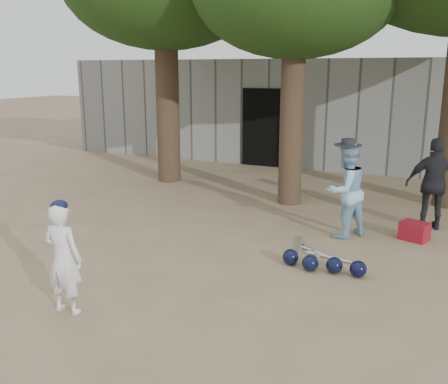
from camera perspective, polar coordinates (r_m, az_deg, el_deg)
The scene contains 8 objects.
ground at distance 7.16m, azimuth -7.87°, elevation -8.66°, with size 70.00×70.00×0.00m, color #937C5E.
boy_player at distance 5.96m, azimuth -17.88°, elevation -7.26°, with size 0.47×0.31×1.30m, color white.
spectator_blue at distance 8.42m, azimuth 13.70°, elevation 0.15°, with size 0.76×0.60×1.57m, color #90C0DF.
spectator_dark at distance 9.32m, azimuth 22.90°, elevation 0.83°, with size 0.94×0.39×1.60m, color black.
red_bag at distance 8.75m, azimuth 20.93°, elevation -4.19°, with size 0.42×0.32×0.30m, color maroon.
back_building at distance 16.31m, azimuth 12.33°, elevation 9.27°, with size 16.00×5.24×3.00m.
helmet_row at distance 7.09m, azimuth 11.22°, elevation -8.02°, with size 1.19×0.34×0.23m.
bat_pile at distance 7.81m, azimuth 10.25°, elevation -6.59°, with size 1.02×0.81×0.06m.
Camera 1 is at (3.67, -5.51, 2.73)m, focal length 40.00 mm.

